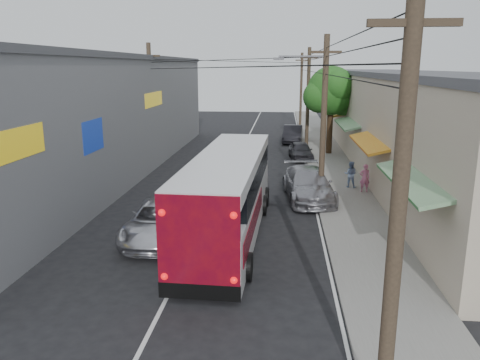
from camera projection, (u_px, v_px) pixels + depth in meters
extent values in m
plane|color=black|center=(141.00, 348.00, 11.17)|extent=(120.00, 120.00, 0.00)
cube|color=slate|center=(332.00, 171.00, 29.93)|extent=(3.00, 80.00, 0.12)
cube|color=#BBAF95|center=(401.00, 122.00, 30.77)|extent=(6.00, 40.00, 6.00)
cube|color=#4C4C51|center=(405.00, 74.00, 30.04)|extent=(6.20, 40.00, 0.30)
cube|color=#186F22|center=(415.00, 179.00, 15.61)|extent=(1.39, 6.00, 0.46)
cube|color=orange|center=(372.00, 142.00, 23.35)|extent=(1.39, 6.00, 0.46)
cube|color=#186F22|center=(350.00, 123.00, 31.09)|extent=(1.39, 6.00, 0.46)
cube|color=orange|center=(337.00, 112.00, 38.83)|extent=(1.39, 6.00, 0.46)
cube|color=#186F22|center=(328.00, 104.00, 46.57)|extent=(1.39, 6.00, 0.46)
cube|color=slate|center=(90.00, 118.00, 28.51)|extent=(7.00, 36.00, 7.00)
cube|color=#4C4C51|center=(85.00, 57.00, 27.65)|extent=(7.20, 36.00, 0.30)
cube|color=yellow|center=(14.00, 144.00, 14.49)|extent=(0.12, 3.50, 1.00)
cube|color=#1433A5|center=(92.00, 136.00, 20.44)|extent=(0.12, 2.20, 1.40)
cube|color=yellow|center=(153.00, 99.00, 29.90)|extent=(0.12, 4.00, 0.90)
cylinder|color=#473828|center=(397.00, 223.00, 7.83)|extent=(0.28, 0.28, 8.00)
cube|color=#473828|center=(414.00, 23.00, 7.07)|extent=(1.40, 0.12, 0.12)
cylinder|color=#473828|center=(324.00, 121.00, 22.34)|extent=(0.28, 0.28, 8.00)
cube|color=#473828|center=(326.00, 52.00, 21.58)|extent=(1.40, 0.12, 0.12)
cylinder|color=#473828|center=(308.00, 100.00, 36.85)|extent=(0.28, 0.28, 8.00)
cube|color=#473828|center=(309.00, 58.00, 36.10)|extent=(1.40, 0.12, 0.12)
cylinder|color=#473828|center=(301.00, 90.00, 51.37)|extent=(0.28, 0.28, 8.00)
cube|color=#473828|center=(302.00, 60.00, 50.61)|extent=(1.40, 0.12, 0.12)
cylinder|color=#473828|center=(151.00, 107.00, 30.03)|extent=(0.28, 0.28, 8.00)
cube|color=#473828|center=(149.00, 56.00, 29.27)|extent=(1.40, 0.12, 0.12)
cylinder|color=#59595E|center=(302.00, 57.00, 21.73)|extent=(2.20, 0.10, 0.10)
cube|color=#59595E|center=(279.00, 59.00, 21.85)|extent=(0.50, 0.18, 0.12)
cylinder|color=#3F2B19|center=(330.00, 128.00, 35.25)|extent=(0.44, 0.44, 4.00)
sphere|color=#1E4A13|center=(331.00, 91.00, 34.59)|extent=(3.60, 3.60, 3.60)
sphere|color=#1E4A13|center=(344.00, 98.00, 35.22)|extent=(2.60, 2.60, 2.60)
sphere|color=#1E4A13|center=(319.00, 96.00, 34.38)|extent=(2.40, 2.40, 2.40)
sphere|color=#1E4A13|center=(339.00, 86.00, 33.49)|extent=(2.20, 2.20, 2.20)
sphere|color=#1E4A13|center=(326.00, 87.00, 35.44)|extent=(2.00, 2.00, 2.00)
cube|color=silver|center=(229.00, 210.00, 18.35)|extent=(2.70, 11.29, 1.78)
cube|color=black|center=(230.00, 175.00, 18.49)|extent=(2.65, 9.42, 0.93)
cube|color=silver|center=(228.00, 161.00, 17.89)|extent=(2.70, 11.29, 0.47)
cube|color=maroon|center=(198.00, 243.00, 12.74)|extent=(2.32, 0.15, 2.71)
cube|color=black|center=(199.00, 292.00, 13.08)|extent=(2.34, 0.17, 0.47)
sphere|color=red|center=(164.00, 276.00, 13.07)|extent=(0.21, 0.21, 0.21)
sphere|color=red|center=(234.00, 280.00, 12.84)|extent=(0.21, 0.21, 0.21)
sphere|color=red|center=(162.00, 213.00, 12.63)|extent=(0.21, 0.21, 0.21)
sphere|color=red|center=(234.00, 215.00, 12.40)|extent=(0.21, 0.21, 0.21)
cylinder|color=black|center=(174.00, 263.00, 14.85)|extent=(0.31, 0.94, 0.93)
cylinder|color=black|center=(247.00, 267.00, 14.57)|extent=(0.31, 0.94, 0.93)
cylinder|color=black|center=(212.00, 203.00, 21.34)|extent=(0.31, 0.94, 0.93)
cylinder|color=black|center=(263.00, 205.00, 21.06)|extent=(0.31, 0.94, 0.93)
cylinder|color=black|center=(218.00, 195.00, 22.69)|extent=(0.31, 0.94, 0.93)
cylinder|color=black|center=(266.00, 197.00, 22.41)|extent=(0.31, 0.94, 0.93)
imported|color=silver|center=(161.00, 221.00, 18.17)|extent=(2.50, 5.19, 1.42)
imported|color=#93929A|center=(308.00, 184.00, 23.50)|extent=(2.79, 5.61, 1.57)
imported|color=#2A292F|center=(301.00, 151.00, 33.67)|extent=(1.90, 3.88, 1.27)
imported|color=black|center=(293.00, 134.00, 41.18)|extent=(1.91, 4.64, 1.50)
imported|color=pink|center=(365.00, 178.00, 24.49)|extent=(0.57, 0.40, 1.49)
imported|color=#92ABD5|center=(350.00, 174.00, 25.44)|extent=(0.82, 0.71, 1.43)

